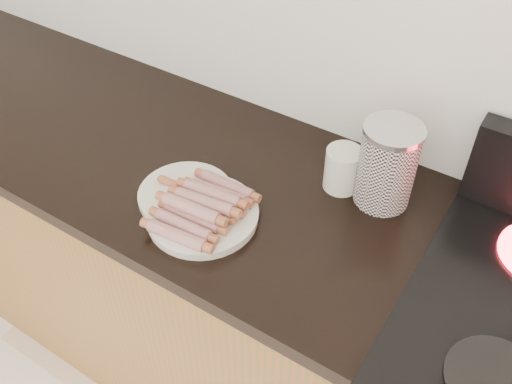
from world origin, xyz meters
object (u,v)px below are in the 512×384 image
Objects in this scene: side_plate at (186,195)px; mug at (343,169)px; main_plate at (203,216)px; canister at (387,165)px.

side_plate is 0.37m from mug.
canister reaches higher than main_plate.
main_plate is at bearing -128.47° from mug.
main_plate and side_plate have the same top height.
mug is at bearing 38.97° from side_plate.
mug is (0.21, 0.27, 0.04)m from main_plate.
mug is (-0.10, -0.01, -0.05)m from canister.
canister reaches higher than side_plate.
mug reaches higher than main_plate.
main_plate is at bearing -24.57° from side_plate.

